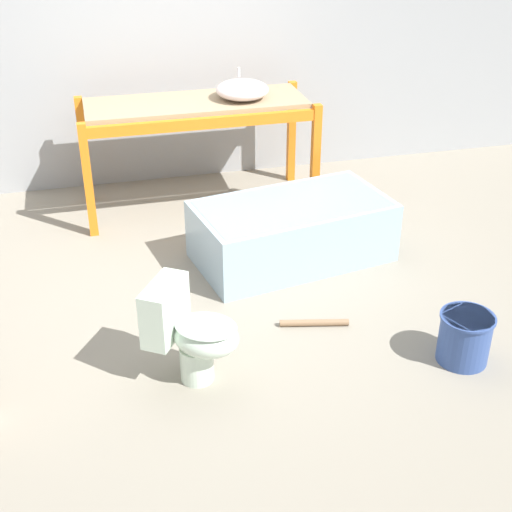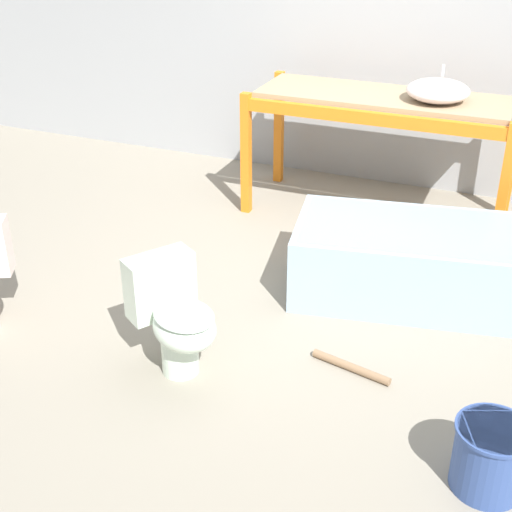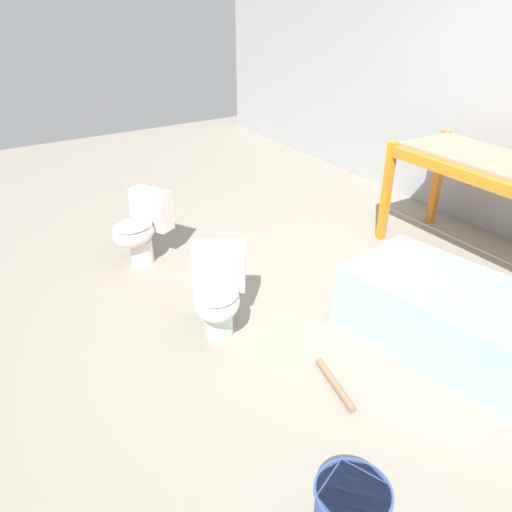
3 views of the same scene
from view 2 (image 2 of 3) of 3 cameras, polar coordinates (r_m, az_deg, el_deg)
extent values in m
plane|color=gray|center=(4.78, 3.35, -2.10)|extent=(12.00, 12.00, 0.00)
cube|color=orange|center=(5.62, -0.80, 8.14)|extent=(0.07, 0.07, 0.97)
cube|color=orange|center=(5.22, 19.19, 4.93)|extent=(0.07, 0.07, 0.97)
cube|color=orange|center=(6.25, 1.84, 10.21)|extent=(0.07, 0.07, 0.97)
cube|color=orange|center=(5.20, 9.18, 10.83)|extent=(1.93, 0.06, 0.09)
cube|color=orange|center=(5.88, 10.96, 12.67)|extent=(1.93, 0.06, 0.09)
cube|color=#998466|center=(5.52, 10.18, 12.43)|extent=(1.86, 0.65, 0.04)
ellipsoid|color=silver|center=(5.39, 14.35, 12.70)|extent=(0.45, 0.46, 0.16)
cylinder|color=silver|center=(5.49, 14.73, 14.18)|extent=(0.02, 0.02, 0.08)
cube|color=#99B7CC|center=(4.63, 12.36, -0.46)|extent=(1.59, 1.04, 0.47)
cube|color=#829CAD|center=(4.57, 12.54, 1.08)|extent=(1.50, 0.94, 0.20)
cylinder|color=silver|center=(3.92, -6.10, -7.73)|extent=(0.20, 0.20, 0.23)
ellipsoid|color=silver|center=(3.75, -5.74, -5.68)|extent=(0.50, 0.48, 0.22)
ellipsoid|color=#A3B3A3|center=(3.71, -5.80, -4.71)|extent=(0.48, 0.45, 0.03)
cube|color=silver|center=(3.88, -7.69, -2.30)|extent=(0.34, 0.40, 0.35)
cylinder|color=#334C8C|center=(3.38, 18.20, -15.06)|extent=(0.32, 0.32, 0.33)
cylinder|color=#334C8C|center=(3.28, 18.61, -13.05)|extent=(0.34, 0.34, 0.02)
cylinder|color=#8C6B4C|center=(3.98, 7.60, -8.79)|extent=(0.46, 0.15, 0.05)
camera|label=1|loc=(2.21, -89.54, 10.99)|focal=50.00mm
camera|label=3|loc=(1.77, 57.98, 9.86)|focal=35.00mm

